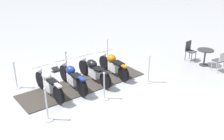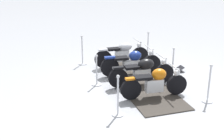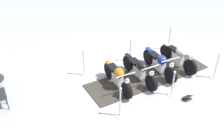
% 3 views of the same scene
% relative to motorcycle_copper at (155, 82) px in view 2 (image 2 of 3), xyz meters
% --- Properties ---
extents(ground_plane, '(80.00, 80.00, 0.00)m').
position_rel_motorcycle_copper_xyz_m(ground_plane, '(-1.45, 0.15, -0.49)').
color(ground_plane, '#A8AAB2').
extents(display_platform, '(5.26, 2.09, 0.03)m').
position_rel_motorcycle_copper_xyz_m(display_platform, '(-1.45, 0.15, -0.47)').
color(display_platform, '#38332D').
rests_on(display_platform, ground_plane).
extents(motorcycle_copper, '(0.75, 2.04, 0.91)m').
position_rel_motorcycle_copper_xyz_m(motorcycle_copper, '(0.00, 0.00, 0.00)').
color(motorcycle_copper, black).
rests_on(motorcycle_copper, display_platform).
extents(motorcycle_black, '(0.77, 2.21, 0.92)m').
position_rel_motorcycle_copper_xyz_m(motorcycle_black, '(-0.96, 0.13, 0.01)').
color(motorcycle_black, black).
rests_on(motorcycle_black, display_platform).
extents(motorcycle_navy, '(0.79, 2.15, 0.96)m').
position_rel_motorcycle_copper_xyz_m(motorcycle_navy, '(-1.93, 0.24, -0.02)').
color(motorcycle_navy, black).
rests_on(motorcycle_navy, display_platform).
extents(motorcycle_chrome, '(0.67, 2.11, 0.96)m').
position_rel_motorcycle_copper_xyz_m(motorcycle_chrome, '(-2.89, 0.36, 0.01)').
color(motorcycle_chrome, black).
rests_on(motorcycle_chrome, display_platform).
extents(stanchion_right_mid, '(0.31, 0.31, 1.03)m').
position_rel_motorcycle_copper_xyz_m(stanchion_right_mid, '(-1.28, 1.50, -0.15)').
color(stanchion_right_mid, silver).
rests_on(stanchion_right_mid, ground_plane).
extents(stanchion_right_rear, '(0.32, 0.32, 1.08)m').
position_rel_motorcycle_copper_xyz_m(stanchion_right_rear, '(-3.44, 1.77, -0.13)').
color(stanchion_right_rear, silver).
rests_on(stanchion_right_rear, ground_plane).
extents(stanchion_left_mid, '(0.34, 0.34, 1.03)m').
position_rel_motorcycle_copper_xyz_m(stanchion_left_mid, '(-1.62, -1.21, -0.17)').
color(stanchion_left_mid, silver).
rests_on(stanchion_left_mid, ground_plane).
extents(stanchion_left_rear, '(0.35, 0.35, 1.14)m').
position_rel_motorcycle_copper_xyz_m(stanchion_left_rear, '(-3.78, -0.94, -0.14)').
color(stanchion_left_rear, silver).
rests_on(stanchion_left_rear, ground_plane).
extents(stanchion_left_front, '(0.31, 0.31, 1.14)m').
position_rel_motorcycle_copper_xyz_m(stanchion_left_front, '(0.54, -1.48, -0.10)').
color(stanchion_left_front, silver).
rests_on(stanchion_left_front, ground_plane).
extents(stanchion_right_front, '(0.31, 0.31, 1.15)m').
position_rel_motorcycle_copper_xyz_m(stanchion_right_front, '(0.87, 1.23, -0.10)').
color(stanchion_right_front, silver).
rests_on(stanchion_right_front, ground_plane).
extents(info_placard, '(0.36, 0.25, 0.19)m').
position_rel_motorcycle_copper_xyz_m(info_placard, '(-1.53, 2.01, -0.43)').
color(info_placard, '#333338').
rests_on(info_placard, ground_plane).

